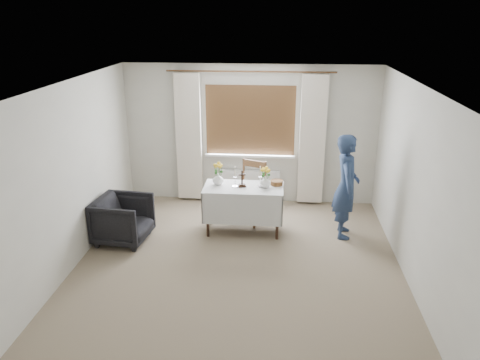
% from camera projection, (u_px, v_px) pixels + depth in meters
% --- Properties ---
extents(ground, '(5.00, 5.00, 0.00)m').
position_uv_depth(ground, '(237.00, 268.00, 6.46)').
color(ground, gray).
rests_on(ground, ground).
extents(altar_table, '(1.24, 0.64, 0.76)m').
position_uv_depth(altar_table, '(244.00, 209.00, 7.42)').
color(altar_table, silver).
rests_on(altar_table, ground).
extents(wooden_chair, '(0.62, 0.62, 1.02)m').
position_uv_depth(wooden_chair, '(249.00, 193.00, 7.74)').
color(wooden_chair, brown).
rests_on(wooden_chair, ground).
extents(armchair, '(0.85, 0.83, 0.71)m').
position_uv_depth(armchair, '(123.00, 220.00, 7.11)').
color(armchair, black).
rests_on(armchair, ground).
extents(person, '(0.41, 0.61, 1.63)m').
position_uv_depth(person, '(346.00, 186.00, 7.15)').
color(person, navy).
rests_on(person, ground).
extents(radiator, '(1.10, 0.10, 0.60)m').
position_uv_depth(radiator, '(250.00, 186.00, 8.63)').
color(radiator, silver).
rests_on(radiator, ground).
extents(wooden_cross, '(0.14, 0.12, 0.26)m').
position_uv_depth(wooden_cross, '(242.00, 179.00, 7.25)').
color(wooden_cross, black).
rests_on(wooden_cross, altar_table).
extents(candlestick_left, '(0.12, 0.12, 0.33)m').
position_uv_depth(candlestick_left, '(235.00, 177.00, 7.24)').
color(candlestick_left, silver).
rests_on(candlestick_left, altar_table).
extents(candlestick_right, '(0.11, 0.11, 0.34)m').
position_uv_depth(candlestick_right, '(260.00, 176.00, 7.23)').
color(candlestick_right, silver).
rests_on(candlestick_right, altar_table).
extents(flower_vase_left, '(0.19, 0.19, 0.18)m').
position_uv_depth(flower_vase_left, '(218.00, 179.00, 7.36)').
color(flower_vase_left, white).
rests_on(flower_vase_left, altar_table).
extents(flower_vase_right, '(0.18, 0.18, 0.18)m').
position_uv_depth(flower_vase_right, '(265.00, 182.00, 7.24)').
color(flower_vase_right, white).
rests_on(flower_vase_right, altar_table).
extents(wicker_basket, '(0.20, 0.20, 0.07)m').
position_uv_depth(wicker_basket, '(277.00, 183.00, 7.36)').
color(wicker_basket, brown).
rests_on(wicker_basket, altar_table).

